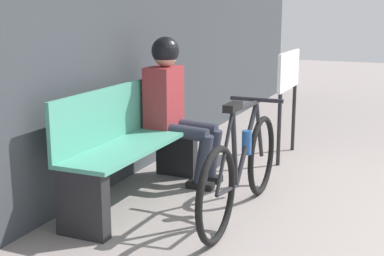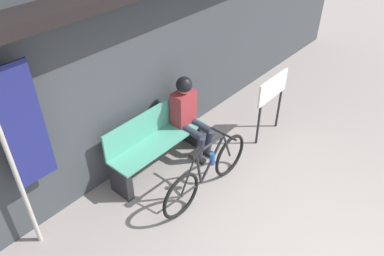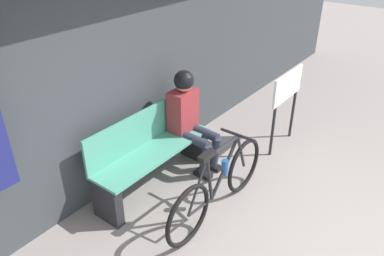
# 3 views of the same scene
# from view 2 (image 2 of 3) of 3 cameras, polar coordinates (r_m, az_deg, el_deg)

# --- Properties ---
(storefront_wall) EXTENTS (12.00, 0.56, 3.20)m
(storefront_wall) POSITION_cam_2_polar(r_m,az_deg,el_deg) (4.65, -11.60, 10.37)
(storefront_wall) COLOR #3D4247
(storefront_wall) RESTS_ON ground_plane
(park_bench_near) EXTENTS (1.52, 0.42, 0.87)m
(park_bench_near) POSITION_cam_2_polar(r_m,az_deg,el_deg) (5.21, -5.42, -2.26)
(park_bench_near) COLOR #51A88E
(park_bench_near) RESTS_ON ground_plane
(bicycle) EXTENTS (1.62, 0.40, 0.84)m
(bicycle) POSITION_cam_2_polar(r_m,az_deg,el_deg) (4.82, 2.31, -6.75)
(bicycle) COLOR black
(bicycle) RESTS_ON ground_plane
(person_seated) EXTENTS (0.34, 0.60, 1.22)m
(person_seated) POSITION_cam_2_polar(r_m,az_deg,el_deg) (5.29, -0.56, 2.63)
(person_seated) COLOR #2D3342
(person_seated) RESTS_ON ground_plane
(banner_pole) EXTENTS (0.45, 0.05, 2.17)m
(banner_pole) POSITION_cam_2_polar(r_m,az_deg,el_deg) (4.02, -24.58, -1.99)
(banner_pole) COLOR #B7B2A8
(banner_pole) RESTS_ON ground_plane
(signboard) EXTENTS (0.74, 0.04, 1.04)m
(signboard) POSITION_cam_2_polar(r_m,az_deg,el_deg) (5.71, 12.11, 5.22)
(signboard) COLOR #232326
(signboard) RESTS_ON ground_plane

